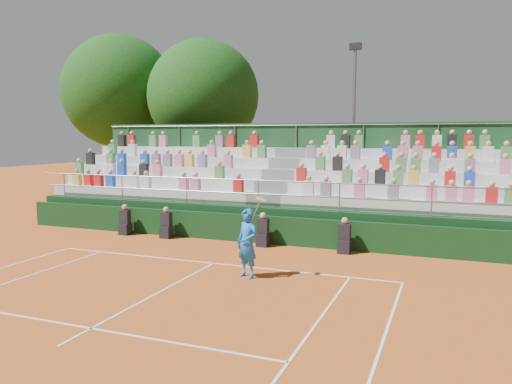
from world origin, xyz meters
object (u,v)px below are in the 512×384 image
at_px(tennis_player, 247,243).
at_px(tree_west, 119,92).
at_px(floodlight_mast, 354,114).
at_px(tree_east, 203,96).

distance_m(tennis_player, tree_west, 20.80).
bearing_deg(floodlight_mast, tree_east, -177.33).
height_order(tree_east, floodlight_mast, tree_east).
bearing_deg(tennis_player, tree_east, 121.39).
bearing_deg(tree_east, tennis_player, -58.61).
xyz_separation_m(tennis_player, floodlight_mast, (0.20, 14.18, 4.03)).
height_order(tennis_player, floodlight_mast, floodlight_mast).
bearing_deg(floodlight_mast, tennis_player, -90.80).
bearing_deg(tree_east, floodlight_mast, 2.67).
bearing_deg(tennis_player, floodlight_mast, 89.20).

